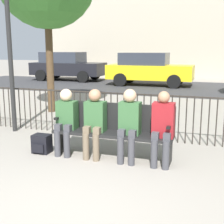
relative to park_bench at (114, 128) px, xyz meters
name	(u,v)px	position (x,y,z in m)	size (l,w,h in m)	color
ground_plane	(56,215)	(0.00, -2.05, -0.50)	(80.00, 80.00, 0.00)	gray
park_bench	(114,128)	(0.00, 0.00, 0.00)	(2.04, 0.45, 0.92)	black
seated_person_0	(66,118)	(-0.83, -0.13, 0.15)	(0.34, 0.39, 1.15)	#3D3D42
seated_person_1	(94,120)	(-0.30, -0.13, 0.16)	(0.34, 0.39, 1.17)	brown
seated_person_2	(129,121)	(0.31, -0.13, 0.17)	(0.34, 0.39, 1.20)	#3D3D42
seated_person_3	(163,125)	(0.86, -0.13, 0.16)	(0.34, 0.39, 1.19)	#3D3D42
backpack	(42,144)	(-1.28, -0.23, -0.34)	(0.31, 0.27, 0.33)	black
fence_railing	(131,112)	(-0.02, 1.16, 0.06)	(9.01, 0.03, 0.95)	#2D2823
lamp_post	(8,23)	(-2.65, 0.90, 1.86)	(0.28, 0.28, 3.56)	black
street_surface	(180,88)	(0.00, 9.95, -0.50)	(24.00, 6.00, 0.01)	#333335
parked_car_0	(148,68)	(-1.66, 10.56, 0.34)	(4.20, 1.94, 1.62)	yellow
parked_car_2	(67,66)	(-6.68, 11.53, 0.34)	(4.20, 1.94, 1.62)	black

